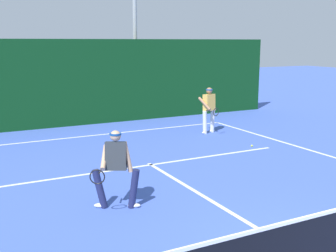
% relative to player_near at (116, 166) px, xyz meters
% --- Properties ---
extents(court_line_baseline_far, '(10.13, 0.10, 0.01)m').
position_rel_player_near_xyz_m(court_line_baseline_far, '(1.91, 6.72, -0.88)').
color(court_line_baseline_far, white).
rests_on(court_line_baseline_far, ground_plane).
extents(court_line_service, '(8.26, 0.10, 0.01)m').
position_rel_player_near_xyz_m(court_line_service, '(1.91, 2.43, -0.88)').
color(court_line_service, white).
rests_on(court_line_service, ground_plane).
extents(court_line_centre, '(0.10, 6.40, 0.01)m').
position_rel_player_near_xyz_m(court_line_centre, '(1.91, -0.62, -0.88)').
color(court_line_centre, white).
rests_on(court_line_centre, ground_plane).
extents(player_near, '(1.11, 0.85, 1.61)m').
position_rel_player_near_xyz_m(player_near, '(0.00, 0.00, 0.00)').
color(player_near, '#1E234C').
rests_on(player_near, ground_plane).
extents(player_far, '(0.73, 0.93, 1.68)m').
position_rel_player_near_xyz_m(player_far, '(5.55, 5.18, 0.05)').
color(player_far, silver).
rests_on(player_far, ground_plane).
extents(tennis_ball, '(0.07, 0.07, 0.07)m').
position_rel_player_near_xyz_m(tennis_ball, '(5.64, 2.77, -0.85)').
color(tennis_ball, '#D1E033').
rests_on(tennis_ball, ground_plane).
extents(back_fence_windscreen, '(17.75, 0.12, 3.42)m').
position_rel_player_near_xyz_m(back_fence_windscreen, '(1.91, 8.82, 0.83)').
color(back_fence_windscreen, '#0B3A17').
rests_on(back_fence_windscreen, ground_plane).
extents(light_pole, '(0.55, 0.44, 6.61)m').
position_rel_player_near_xyz_m(light_pole, '(4.65, 9.86, 3.24)').
color(light_pole, '#9EA39E').
rests_on(light_pole, ground_plane).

